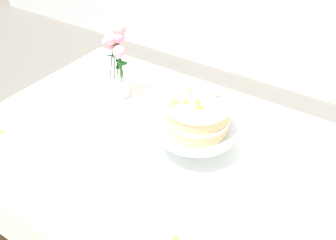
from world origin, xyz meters
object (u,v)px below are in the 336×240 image
cake_stand (196,131)px  teacup (75,145)px  dining_table (149,163)px  layer_cake (197,114)px  flower_vase (118,64)px

cake_stand → teacup: bearing=-144.9°
cake_stand → teacup: cake_stand is taller
dining_table → teacup: 0.29m
cake_stand → teacup: 0.44m
dining_table → teacup: (-0.20, -0.17, 0.12)m
cake_stand → dining_table: bearing=-152.8°
layer_cake → teacup: bearing=-144.9°
cake_stand → flower_vase: size_ratio=0.86×
dining_table → teacup: size_ratio=11.44×
dining_table → flower_vase: size_ratio=4.15×
flower_vase → teacup: 0.41m
cake_stand → teacup: size_ratio=2.37×
layer_cake → dining_table: bearing=-152.8°
dining_table → cake_stand: 0.24m
cake_stand → layer_cake: 0.07m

